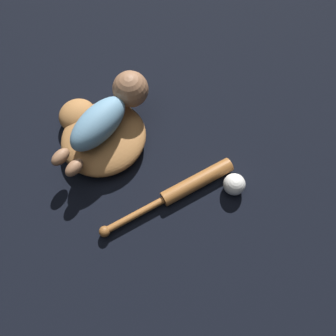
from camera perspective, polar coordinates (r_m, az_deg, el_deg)
The scene contains 5 objects.
ground_plane at distance 1.14m, azimuth -14.01°, elevation 3.51°, with size 6.00×6.00×0.00m, color black.
baseball_glove at distance 1.11m, azimuth -11.88°, elevation 5.80°, with size 0.37×0.38×0.08m.
baby_figure at distance 1.04m, azimuth -10.17°, elevation 9.58°, with size 0.39×0.20×0.11m.
baseball_bat at distance 1.03m, azimuth 2.79°, elevation -3.64°, with size 0.37×0.32×0.05m.
baseball at distance 1.04m, azimuth 11.46°, elevation -2.81°, with size 0.07×0.07×0.07m.
Camera 1 is at (-0.38, -0.43, 0.99)m, focal length 35.00 mm.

